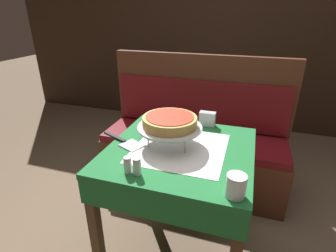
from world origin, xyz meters
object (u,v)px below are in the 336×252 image
(dining_table_rear, at_px, (208,86))
(pizza_server, at_px, (124,141))
(water_glass_near, at_px, (236,186))
(pizza_pan_stand, at_px, (170,128))
(pepper_shaker, at_px, (137,167))
(dining_table_front, at_px, (180,165))
(booth_bench, at_px, (194,150))
(condiment_caddy, at_px, (211,74))
(napkin_holder, at_px, (207,119))
(salt_shaker, at_px, (128,165))
(deep_dish_pizza, at_px, (170,121))

(dining_table_rear, height_order, pizza_server, pizza_server)
(dining_table_rear, relative_size, water_glass_near, 8.05)
(pizza_pan_stand, bearing_deg, pepper_shaker, -99.85)
(dining_table_front, bearing_deg, booth_bench, 96.31)
(pepper_shaker, xyz_separation_m, condiment_caddy, (0.01, 1.93, -0.01))
(water_glass_near, bearing_deg, napkin_holder, 109.32)
(salt_shaker, distance_m, condiment_caddy, 1.93)
(water_glass_near, distance_m, pepper_shaker, 0.43)
(pepper_shaker, bearing_deg, water_glass_near, -2.39)
(pepper_shaker, relative_size, condiment_caddy, 0.53)
(dining_table_front, distance_m, dining_table_rear, 1.65)
(pepper_shaker, bearing_deg, condiment_caddy, 89.58)
(pizza_pan_stand, relative_size, salt_shaker, 4.39)
(water_glass_near, relative_size, condiment_caddy, 0.63)
(napkin_holder, bearing_deg, salt_shaker, -111.26)
(pizza_server, distance_m, napkin_holder, 0.55)
(water_glass_near, bearing_deg, booth_bench, 109.99)
(salt_shaker, xyz_separation_m, napkin_holder, (0.25, 0.63, 0.01))
(dining_table_front, relative_size, pizza_server, 2.62)
(salt_shaker, relative_size, napkin_holder, 0.79)
(salt_shaker, bearing_deg, pizza_pan_stand, 72.35)
(deep_dish_pizza, distance_m, pizza_server, 0.29)
(water_glass_near, bearing_deg, dining_table_front, 134.77)
(pizza_server, bearing_deg, booth_bench, 73.82)
(pizza_pan_stand, xyz_separation_m, deep_dish_pizza, (0.00, -0.00, 0.04))
(dining_table_rear, xyz_separation_m, napkin_holder, (0.22, -1.31, 0.15))
(dining_table_front, xyz_separation_m, pepper_shaker, (-0.12, -0.30, 0.15))
(deep_dish_pizza, relative_size, salt_shaker, 3.65)
(water_glass_near, bearing_deg, pizza_pan_stand, 138.77)
(booth_bench, height_order, condiment_caddy, booth_bench)
(booth_bench, relative_size, deep_dish_pizza, 5.32)
(booth_bench, distance_m, pepper_shaker, 1.18)
(booth_bench, distance_m, pizza_pan_stand, 0.94)
(pizza_pan_stand, xyz_separation_m, pizza_server, (-0.26, -0.04, -0.10))
(water_glass_near, relative_size, napkin_holder, 0.96)
(deep_dish_pizza, bearing_deg, dining_table_rear, 92.55)
(deep_dish_pizza, bearing_deg, water_glass_near, -41.23)
(pizza_pan_stand, relative_size, deep_dish_pizza, 1.20)
(pepper_shaker, distance_m, condiment_caddy, 1.93)
(pizza_server, distance_m, salt_shaker, 0.31)
(napkin_holder, bearing_deg, pizza_server, -137.89)
(dining_table_front, height_order, water_glass_near, water_glass_near)
(dining_table_rear, distance_m, pepper_shaker, 1.95)
(dining_table_front, distance_m, water_glass_near, 0.47)
(water_glass_near, bearing_deg, condiment_caddy, 101.99)
(dining_table_rear, distance_m, deep_dish_pizza, 1.65)
(water_glass_near, height_order, pepper_shaker, water_glass_near)
(salt_shaker, height_order, napkin_holder, napkin_holder)
(pizza_pan_stand, distance_m, napkin_holder, 0.36)
(dining_table_rear, distance_m, pizza_pan_stand, 1.65)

